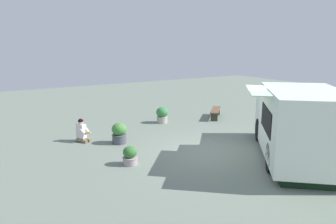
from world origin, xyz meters
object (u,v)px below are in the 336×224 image
(food_truck, at_px, (298,125))
(planter_flowering_far, at_px, (119,133))
(person_customer, at_px, (82,133))
(planter_flowering_near, at_px, (162,115))
(planter_flowering_side, at_px, (130,156))
(plaza_bench, at_px, (215,111))

(food_truck, distance_m, planter_flowering_far, 6.45)
(person_customer, distance_m, planter_flowering_near, 4.32)
(food_truck, xyz_separation_m, planter_flowering_side, (5.03, -2.35, -0.86))
(food_truck, bearing_deg, plaza_bench, -103.66)
(planter_flowering_side, bearing_deg, plaza_bench, -150.68)
(food_truck, relative_size, person_customer, 6.04)
(person_customer, xyz_separation_m, planter_flowering_near, (-4.22, -0.96, 0.05))
(planter_flowering_near, xyz_separation_m, planter_flowering_side, (3.60, 4.18, -0.11))
(person_customer, relative_size, plaza_bench, 0.60)
(planter_flowering_side, bearing_deg, food_truck, 154.92)
(food_truck, height_order, planter_flowering_side, food_truck)
(person_customer, xyz_separation_m, plaza_bench, (-7.10, -0.41, -0.00))
(person_customer, distance_m, planter_flowering_side, 3.29)
(planter_flowering_far, bearing_deg, person_customer, -40.01)
(food_truck, distance_m, plaza_bench, 6.22)
(planter_flowering_far, distance_m, plaza_bench, 6.09)
(food_truck, bearing_deg, person_customer, -44.67)
(person_customer, xyz_separation_m, planter_flowering_far, (-1.18, 0.99, 0.06))
(planter_flowering_far, xyz_separation_m, plaza_bench, (-5.92, -1.40, -0.06))
(person_customer, relative_size, planter_flowering_far, 1.14)
(planter_flowering_far, distance_m, planter_flowering_side, 2.31)
(planter_flowering_side, bearing_deg, planter_flowering_far, -104.04)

